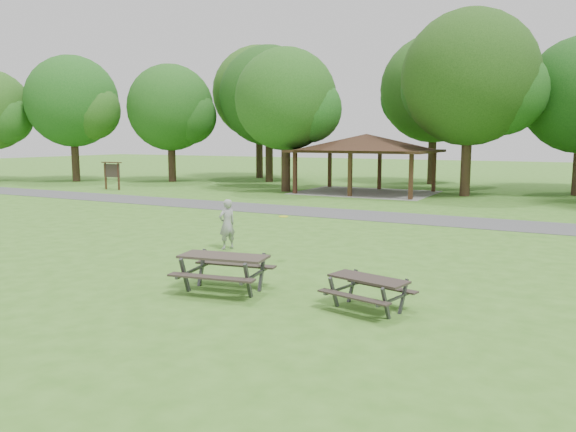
# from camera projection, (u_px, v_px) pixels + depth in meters

# --- Properties ---
(ground) EXTENTS (160.00, 160.00, 0.00)m
(ground) POSITION_uv_depth(u_px,v_px,m) (171.00, 289.00, 13.18)
(ground) COLOR #3C7421
(ground) RESTS_ON ground
(asphalt_path) EXTENTS (120.00, 3.20, 0.02)m
(asphalt_path) POSITION_uv_depth(u_px,v_px,m) (372.00, 216.00, 25.42)
(asphalt_path) COLOR #49494B
(asphalt_path) RESTS_ON ground
(pavilion) EXTENTS (8.60, 7.01, 3.76)m
(pavilion) POSITION_uv_depth(u_px,v_px,m) (366.00, 145.00, 35.60)
(pavilion) COLOR #351C13
(pavilion) RESTS_ON ground
(notice_board) EXTENTS (1.60, 0.30, 1.88)m
(notice_board) POSITION_uv_depth(u_px,v_px,m) (112.00, 170.00, 38.03)
(notice_board) COLOR #361F13
(notice_board) RESTS_ON ground
(tree_row_a) EXTENTS (7.56, 7.20, 9.97)m
(tree_row_a) POSITION_uv_depth(u_px,v_px,m) (74.00, 104.00, 44.56)
(tree_row_a) COLOR #2F1F15
(tree_row_a) RESTS_ON ground
(tree_row_b) EXTENTS (7.14, 6.80, 9.28)m
(tree_row_b) POSITION_uv_depth(u_px,v_px,m) (172.00, 110.00, 44.44)
(tree_row_b) COLOR #301D15
(tree_row_b) RESTS_ON ground
(tree_row_c) EXTENTS (8.19, 7.80, 10.67)m
(tree_row_c) POSITION_uv_depth(u_px,v_px,m) (270.00, 99.00, 44.11)
(tree_row_c) COLOR black
(tree_row_c) RESTS_ON ground
(tree_row_d) EXTENTS (6.93, 6.60, 9.27)m
(tree_row_d) POSITION_uv_depth(u_px,v_px,m) (287.00, 102.00, 36.22)
(tree_row_d) COLOR black
(tree_row_d) RESTS_ON ground
(tree_row_e) EXTENTS (8.40, 8.00, 11.02)m
(tree_row_e) POSITION_uv_depth(u_px,v_px,m) (471.00, 82.00, 33.14)
(tree_row_e) COLOR #332216
(tree_row_e) RESTS_ON ground
(tree_deep_a) EXTENTS (8.40, 8.00, 11.38)m
(tree_deep_a) POSITION_uv_depth(u_px,v_px,m) (260.00, 95.00, 48.49)
(tree_deep_a) COLOR black
(tree_deep_a) RESTS_ON ground
(tree_deep_b) EXTENTS (8.40, 8.00, 11.13)m
(tree_deep_b) POSITION_uv_depth(u_px,v_px,m) (436.00, 92.00, 41.98)
(tree_deep_b) COLOR #302015
(tree_deep_b) RESTS_ON ground
(picnic_table_middle) EXTENTS (2.26, 1.93, 0.88)m
(picnic_table_middle) POSITION_uv_depth(u_px,v_px,m) (224.00, 264.00, 12.88)
(picnic_table_middle) COLOR #322A24
(picnic_table_middle) RESTS_ON ground
(picnic_table_far) EXTENTS (1.88, 1.64, 0.71)m
(picnic_table_far) POSITION_uv_depth(u_px,v_px,m) (368.00, 285.00, 11.49)
(picnic_table_far) COLOR #2B221F
(picnic_table_far) RESTS_ON ground
(frisbee_in_flight) EXTENTS (0.36, 0.36, 0.02)m
(frisbee_in_flight) POSITION_uv_depth(u_px,v_px,m) (284.00, 216.00, 16.31)
(frisbee_in_flight) COLOR yellow
(frisbee_in_flight) RESTS_ON ground
(frisbee_thrower) EXTENTS (0.58, 0.68, 1.60)m
(frisbee_thrower) POSITION_uv_depth(u_px,v_px,m) (227.00, 224.00, 17.79)
(frisbee_thrower) COLOR gray
(frisbee_thrower) RESTS_ON ground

